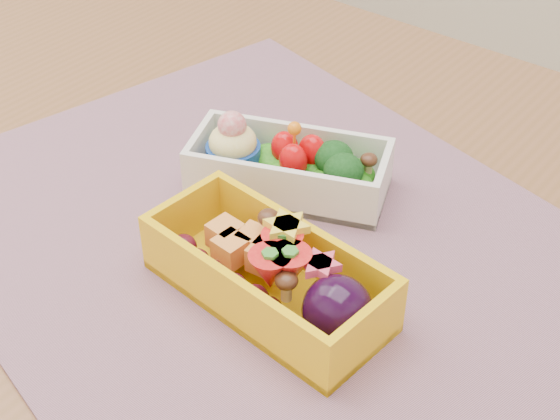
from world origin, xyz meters
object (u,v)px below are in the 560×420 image
Objects in this scene: placemat at (269,245)px; bento_yellow at (272,274)px; table at (257,286)px; bento_white at (288,167)px.

placemat is 0.07m from bento_yellow.
bento_yellow is at bearing -49.32° from placemat.
placemat is at bearing 135.50° from bento_yellow.
bento_yellow is at bearing -44.36° from table.
table is 2.01× the size of placemat.
table is 0.18m from bento_yellow.
placemat reaches higher than table.
placemat is (0.04, -0.04, 0.10)m from table.
placemat is 2.98× the size of bento_yellow.
bento_white is at bearing 116.60° from placemat.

